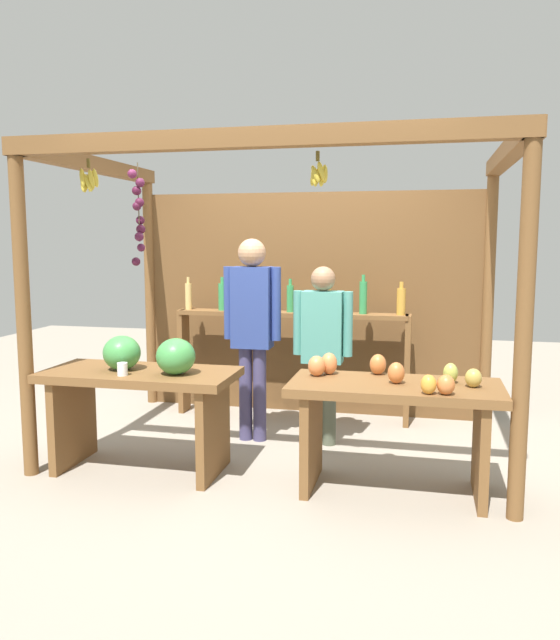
% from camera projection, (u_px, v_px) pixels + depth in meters
% --- Properties ---
extents(ground_plane, '(12.00, 12.00, 0.00)m').
position_uv_depth(ground_plane, '(286.00, 444.00, 5.13)').
color(ground_plane, gray).
rests_on(ground_plane, ground).
extents(market_stall, '(3.39, 2.18, 2.34)m').
position_uv_depth(market_stall, '(297.00, 274.00, 5.43)').
color(market_stall, brown).
rests_on(market_stall, ground).
extents(fruit_counter_left, '(1.37, 0.64, 0.99)m').
position_uv_depth(fruit_counter_left, '(143.00, 387.00, 4.48)').
color(fruit_counter_left, brown).
rests_on(fruit_counter_left, ground).
extents(fruit_counter_right, '(1.37, 0.64, 0.88)m').
position_uv_depth(fruit_counter_right, '(394.00, 409.00, 4.11)').
color(fruit_counter_right, brown).
rests_on(fruit_counter_right, ground).
extents(bottle_shelf_unit, '(2.17, 0.22, 1.35)m').
position_uv_depth(bottle_shelf_unit, '(292.00, 333.00, 5.80)').
color(bottle_shelf_unit, brown).
rests_on(bottle_shelf_unit, ground).
extents(vendor_man, '(0.48, 0.23, 1.67)m').
position_uv_depth(vendor_man, '(252.00, 320.00, 5.13)').
color(vendor_man, '#413D65').
rests_on(vendor_man, ground).
extents(vendor_woman, '(0.48, 0.20, 1.45)m').
position_uv_depth(vendor_woman, '(323.00, 341.00, 5.03)').
color(vendor_woman, '#4F5744').
rests_on(vendor_woman, ground).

